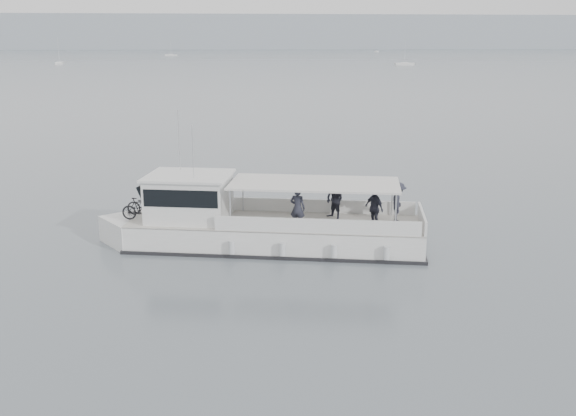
{
  "coord_description": "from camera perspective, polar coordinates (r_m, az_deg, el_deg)",
  "views": [
    {
      "loc": [
        0.02,
        -21.54,
        8.06
      ],
      "look_at": [
        2.28,
        2.88,
        1.6
      ],
      "focal_mm": 40.0,
      "sensor_mm": 36.0,
      "label": 1
    }
  ],
  "objects": [
    {
      "name": "tour_boat",
      "position": [
        25.68,
        -3.67,
        -1.45
      ],
      "size": [
        13.26,
        5.49,
        5.53
      ],
      "rotation": [
        0.0,
        0.0,
        -0.2
      ],
      "color": "white",
      "rests_on": "ground"
    },
    {
      "name": "moored_fleet",
      "position": [
        209.44,
        -2.93,
        12.63
      ],
      "size": [
        390.12,
        370.11,
        8.91
      ],
      "color": "white",
      "rests_on": "ground"
    },
    {
      "name": "ground",
      "position": [
        23.0,
        -5.02,
        -5.82
      ],
      "size": [
        1400.0,
        1400.0,
        0.0
      ],
      "primitive_type": "plane",
      "color": "slate",
      "rests_on": "ground"
    },
    {
      "name": "headland",
      "position": [
        581.57,
        -5.47,
        15.28
      ],
      "size": [
        1400.0,
        90.0,
        28.0
      ],
      "primitive_type": "cube",
      "color": "#939EA8",
      "rests_on": "ground"
    }
  ]
}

